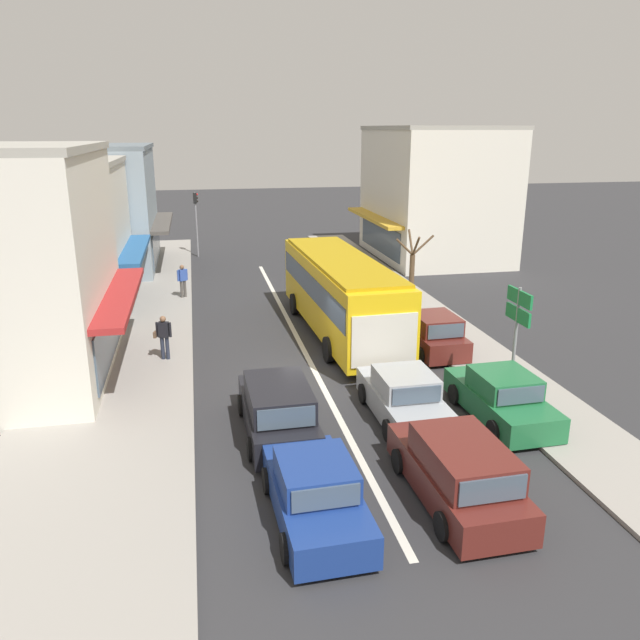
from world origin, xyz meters
The scene contains 20 objects.
ground_plane centered at (0.00, 0.00, 0.00)m, with size 140.00×140.00×0.00m, color #2D2D30.
lane_centre_line centered at (0.00, 4.00, 0.00)m, with size 0.20×28.00×0.01m, color silver.
sidewalk_left centered at (-6.80, 6.00, 0.07)m, with size 5.20×44.00×0.14m, color gray.
kerb_right centered at (6.20, 6.00, 0.06)m, with size 2.80×44.00×0.12m, color gray.
shopfront_mid_block centered at (-10.18, 10.45, 3.42)m, with size 7.14×8.25×6.86m.
shopfront_far_end centered at (-10.18, 19.26, 3.63)m, with size 8.99×9.08×7.28m.
building_right_far centered at (11.48, 18.84, 4.16)m, with size 8.24×10.33×8.33m.
city_bus centered at (1.80, 4.13, 1.88)m, with size 3.04×10.94×3.23m.
sedan_queue_far_back centered at (1.85, -3.83, 0.66)m, with size 1.92×4.21×1.47m.
wagon_behind_bus_mid centered at (1.67, -8.14, 0.75)m, with size 2.02×4.54×1.58m.
sedan_queue_gap_filler centered at (-1.64, -8.20, 0.66)m, with size 1.99×4.25×1.47m.
wagon_behind_bus_near centered at (-1.90, -4.10, 0.75)m, with size 1.98×4.52×1.58m.
parked_sedan_kerb_front centered at (4.63, -4.42, 0.66)m, with size 1.99×4.25×1.47m.
parked_hatchback_kerb_second centered at (4.74, 1.36, 0.71)m, with size 1.88×3.73×1.54m.
parked_hatchback_kerb_third centered at (4.55, 6.90, 0.71)m, with size 1.93×3.76×1.54m.
traffic_light_downstreet centered at (-3.71, 21.95, 2.85)m, with size 0.33×0.24×4.20m.
directional_road_sign centered at (5.65, -3.11, 2.70)m, with size 0.10×1.40×3.60m.
street_tree_right centered at (5.88, 7.01, 1.74)m, with size 1.82×1.48×3.72m.
pedestrian_with_handbag_near centered at (-5.18, 2.25, 1.07)m, with size 0.66×0.34×1.63m.
pedestrian_browsing_midblock centered at (-4.58, 10.99, 1.07)m, with size 0.50×0.37×1.63m.
Camera 1 is at (-3.86, -19.72, 8.19)m, focal length 35.00 mm.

